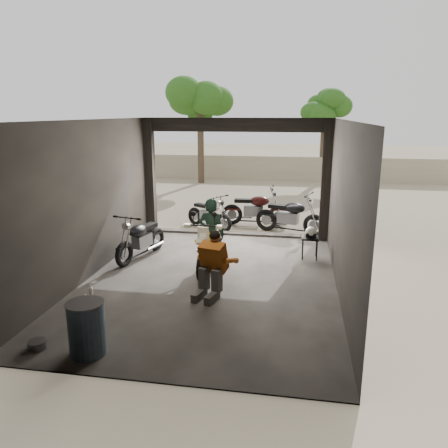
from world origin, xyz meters
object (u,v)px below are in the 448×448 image
(main_bike, at_px, (209,245))
(left_bike, at_px, (141,236))
(outside_bike_c, at_px, (290,213))
(rider, at_px, (211,234))
(stool, at_px, (310,240))
(helmet, at_px, (311,232))
(sign_post, at_px, (341,186))
(outside_bike_a, at_px, (209,211))
(mechanic, at_px, (210,267))
(outside_bike_b, at_px, (255,206))
(oil_drum, at_px, (87,329))

(main_bike, xyz_separation_m, left_bike, (-1.75, 0.56, -0.04))
(outside_bike_c, bearing_deg, rider, 169.73)
(outside_bike_c, bearing_deg, stool, -150.25)
(left_bike, relative_size, helmet, 5.89)
(outside_bike_c, xyz_separation_m, sign_post, (1.33, -0.02, 0.81))
(left_bike, xyz_separation_m, helmet, (3.91, 0.61, 0.11))
(outside_bike_a, distance_m, mechanic, 4.97)
(outside_bike_c, relative_size, mechanic, 1.46)
(outside_bike_a, distance_m, helmet, 3.71)
(helmet, bearing_deg, outside_bike_c, 106.78)
(outside_bike_c, height_order, mechanic, mechanic)
(left_bike, height_order, outside_bike_b, outside_bike_b)
(main_bike, relative_size, outside_bike_c, 1.00)
(mechanic, bearing_deg, outside_bike_a, 117.47)
(mechanic, bearing_deg, stool, 69.43)
(outside_bike_c, bearing_deg, left_bike, 145.63)
(main_bike, distance_m, helmet, 2.45)
(rider, bearing_deg, main_bike, 87.70)
(stool, xyz_separation_m, helmet, (0.02, 0.01, 0.20))
(helmet, height_order, sign_post, sign_post)
(sign_post, bearing_deg, main_bike, -116.87)
(main_bike, xyz_separation_m, mechanic, (0.30, -1.37, 0.01))
(helmet, bearing_deg, mechanic, -123.29)
(rider, xyz_separation_m, sign_post, (2.93, 3.19, 0.62))
(oil_drum, bearing_deg, rider, 74.47)
(left_bike, xyz_separation_m, sign_post, (4.70, 2.74, 0.86))
(outside_bike_c, relative_size, sign_post, 0.83)
(helmet, bearing_deg, stool, -157.70)
(sign_post, bearing_deg, left_bike, -134.77)
(outside_bike_c, bearing_deg, main_bike, 170.22)
(main_bike, relative_size, outside_bike_b, 1.00)
(outside_bike_a, xyz_separation_m, stool, (2.87, -2.33, -0.06))
(sign_post, bearing_deg, outside_bike_a, -167.91)
(outside_bike_c, height_order, helmet, outside_bike_c)
(oil_drum, bearing_deg, left_bike, 100.02)
(outside_bike_a, distance_m, rider, 3.47)
(main_bike, distance_m, outside_bike_a, 3.56)
(outside_bike_a, bearing_deg, main_bike, -135.07)
(outside_bike_b, height_order, mechanic, mechanic)
(main_bike, relative_size, rider, 1.12)
(left_bike, distance_m, stool, 3.94)
(outside_bike_a, bearing_deg, outside_bike_b, -32.55)
(rider, bearing_deg, left_bike, -5.27)
(oil_drum, height_order, sign_post, sign_post)
(left_bike, height_order, rider, rider)
(left_bike, bearing_deg, outside_bike_c, 54.07)
(outside_bike_c, xyz_separation_m, helmet, (0.53, -2.15, 0.06))
(main_bike, height_order, oil_drum, main_bike)
(rider, height_order, helmet, rider)
(outside_bike_a, height_order, outside_bike_c, outside_bike_c)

